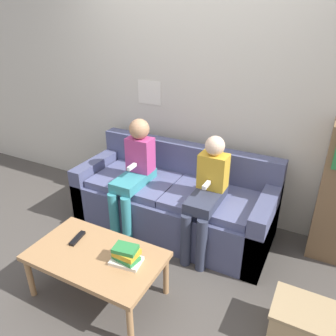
{
  "coord_description": "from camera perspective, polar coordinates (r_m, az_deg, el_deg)",
  "views": [
    {
      "loc": [
        1.21,
        -1.95,
        1.98
      ],
      "look_at": [
        0.0,
        0.36,
        0.71
      ],
      "focal_mm": 35.0,
      "sensor_mm": 36.0,
      "label": 1
    }
  ],
  "objects": [
    {
      "name": "coffee_table",
      "position": [
        2.52,
        -12.42,
        -15.15
      ],
      "size": [
        0.97,
        0.57,
        0.38
      ],
      "color": "#AD7F51",
      "rests_on": "ground_plane"
    },
    {
      "name": "wall_back",
      "position": [
        3.24,
        5.15,
        13.74
      ],
      "size": [
        8.0,
        0.06,
        2.6
      ],
      "color": "beige",
      "rests_on": "ground_plane"
    },
    {
      "name": "storage_box",
      "position": [
        2.51,
        22.82,
        -23.94
      ],
      "size": [
        0.44,
        0.33,
        0.28
      ],
      "color": "tan",
      "rests_on": "ground_plane"
    },
    {
      "name": "tv_remote",
      "position": [
        2.66,
        -15.51,
        -11.71
      ],
      "size": [
        0.07,
        0.17,
        0.02
      ],
      "rotation": [
        0.0,
        0.0,
        0.15
      ],
      "color": "black",
      "rests_on": "coffee_table"
    },
    {
      "name": "couch",
      "position": [
        3.21,
        1.09,
        -5.92
      ],
      "size": [
        1.88,
        0.76,
        0.79
      ],
      "color": "#4C5175",
      "rests_on": "ground_plane"
    },
    {
      "name": "book_stack",
      "position": [
        2.36,
        -7.29,
        -14.84
      ],
      "size": [
        0.23,
        0.17,
        0.13
      ],
      "color": "silver",
      "rests_on": "coffee_table"
    },
    {
      "name": "person_right",
      "position": [
        2.77,
        6.79,
        -4.2
      ],
      "size": [
        0.24,
        0.53,
        1.05
      ],
      "color": "#33384C",
      "rests_on": "ground_plane"
    },
    {
      "name": "person_left",
      "position": [
        3.05,
        -5.93,
        -0.45
      ],
      "size": [
        0.24,
        0.53,
        1.09
      ],
      "color": "teal",
      "rests_on": "ground_plane"
    },
    {
      "name": "ground_plane",
      "position": [
        3.03,
        -3.27,
        -14.87
      ],
      "size": [
        10.0,
        10.0,
        0.0
      ],
      "primitive_type": "plane",
      "color": "#4C4742"
    }
  ]
}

